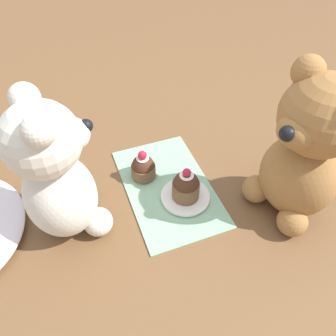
{
  "coord_description": "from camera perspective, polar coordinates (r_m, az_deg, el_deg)",
  "views": [
    {
      "loc": [
        -0.41,
        0.15,
        0.5
      ],
      "look_at": [
        0.0,
        0.0,
        0.06
      ],
      "focal_mm": 35.0,
      "sensor_mm": 36.0,
      "label": 1
    }
  ],
  "objects": [
    {
      "name": "ground_plane",
      "position": [
        0.66,
        0.0,
        -3.39
      ],
      "size": [
        4.0,
        4.0,
        0.0
      ],
      "primitive_type": "plane",
      "color": "brown"
    },
    {
      "name": "knitted_placemat",
      "position": [
        0.66,
        0.0,
        -3.21
      ],
      "size": [
        0.27,
        0.16,
        0.01
      ],
      "primitive_type": "cube",
      "color": "#8EBC99",
      "rests_on": "ground_plane"
    },
    {
      "name": "teddy_bear_cream",
      "position": [
        0.54,
        -18.89,
        -1.07
      ],
      "size": [
        0.15,
        0.14,
        0.27
      ],
      "rotation": [
        0.0,
        0.0,
        0.14
      ],
      "color": "silver",
      "rests_on": "ground_plane"
    },
    {
      "name": "teddy_bear_tan",
      "position": [
        0.58,
        22.94,
        2.69
      ],
      "size": [
        0.16,
        0.16,
        0.28
      ],
      "rotation": [
        0.0,
        0.0,
        3.36
      ],
      "color": "#A3703D",
      "rests_on": "ground_plane"
    },
    {
      "name": "cupcake_near_cream_bear",
      "position": [
        0.66,
        -4.34,
        0.14
      ],
      "size": [
        0.05,
        0.05,
        0.06
      ],
      "color": "brown",
      "rests_on": "knitted_placemat"
    },
    {
      "name": "saucer_plate",
      "position": [
        0.64,
        3.03,
        -4.94
      ],
      "size": [
        0.1,
        0.1,
        0.01
      ],
      "primitive_type": "cylinder",
      "color": "white",
      "rests_on": "knitted_placemat"
    },
    {
      "name": "cupcake_near_tan_bear",
      "position": [
        0.61,
        3.14,
        -3.15
      ],
      "size": [
        0.05,
        0.05,
        0.07
      ],
      "color": "brown",
      "rests_on": "saucer_plate"
    },
    {
      "name": "juice_glass",
      "position": [
        0.79,
        -21.24,
        6.99
      ],
      "size": [
        0.06,
        0.06,
        0.09
      ],
      "primitive_type": "cylinder",
      "color": "#DB3356",
      "rests_on": "ground_plane"
    },
    {
      "name": "teaspoon",
      "position": [
        0.82,
        -18.45,
        5.81
      ],
      "size": [
        0.12,
        0.05,
        0.01
      ],
      "primitive_type": "cube",
      "rotation": [
        0.0,
        0.0,
        3.49
      ],
      "color": "silver",
      "rests_on": "ground_plane"
    }
  ]
}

